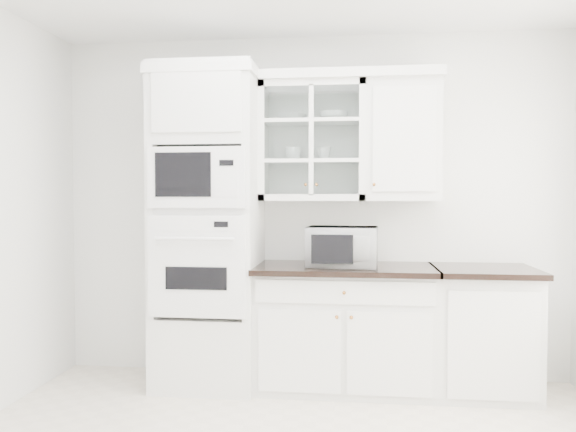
# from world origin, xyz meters

# --- Properties ---
(room_shell) EXTENTS (4.00, 3.50, 2.70)m
(room_shell) POSITION_xyz_m (0.00, 0.43, 1.78)
(room_shell) COLOR white
(room_shell) RESTS_ON ground
(oven_column) EXTENTS (0.76, 0.68, 2.40)m
(oven_column) POSITION_xyz_m (-0.75, 1.42, 1.20)
(oven_column) COLOR white
(oven_column) RESTS_ON ground
(base_cabinet_run) EXTENTS (1.32, 0.67, 0.92)m
(base_cabinet_run) POSITION_xyz_m (0.28, 1.45, 0.46)
(base_cabinet_run) COLOR white
(base_cabinet_run) RESTS_ON ground
(extra_base_cabinet) EXTENTS (0.72, 0.67, 0.92)m
(extra_base_cabinet) POSITION_xyz_m (1.28, 1.45, 0.46)
(extra_base_cabinet) COLOR white
(extra_base_cabinet) RESTS_ON ground
(upper_cabinet_glass) EXTENTS (0.80, 0.33, 0.90)m
(upper_cabinet_glass) POSITION_xyz_m (0.03, 1.58, 1.85)
(upper_cabinet_glass) COLOR white
(upper_cabinet_glass) RESTS_ON room_shell
(upper_cabinet_solid) EXTENTS (0.55, 0.33, 0.90)m
(upper_cabinet_solid) POSITION_xyz_m (0.71, 1.58, 1.85)
(upper_cabinet_solid) COLOR white
(upper_cabinet_solid) RESTS_ON room_shell
(crown_molding) EXTENTS (2.14, 0.38, 0.07)m
(crown_molding) POSITION_xyz_m (-0.07, 1.56, 2.33)
(crown_molding) COLOR white
(crown_molding) RESTS_ON room_shell
(countertop_microwave) EXTENTS (0.53, 0.46, 0.29)m
(countertop_microwave) POSITION_xyz_m (0.26, 1.40, 1.07)
(countertop_microwave) COLOR white
(countertop_microwave) RESTS_ON base_cabinet_run
(bowl_a) EXTENTS (0.27, 0.27, 0.05)m
(bowl_a) POSITION_xyz_m (-0.14, 1.57, 2.04)
(bowl_a) COLOR white
(bowl_a) RESTS_ON upper_cabinet_glass
(bowl_b) EXTENTS (0.23, 0.23, 0.07)m
(bowl_b) POSITION_xyz_m (0.19, 1.59, 2.04)
(bowl_b) COLOR white
(bowl_b) RESTS_ON upper_cabinet_glass
(cup_a) EXTENTS (0.13, 0.13, 0.10)m
(cup_a) POSITION_xyz_m (-0.12, 1.60, 1.76)
(cup_a) COLOR white
(cup_a) RESTS_ON upper_cabinet_glass
(cup_b) EXTENTS (0.13, 0.13, 0.10)m
(cup_b) POSITION_xyz_m (0.12, 1.57, 1.76)
(cup_b) COLOR white
(cup_b) RESTS_ON upper_cabinet_glass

